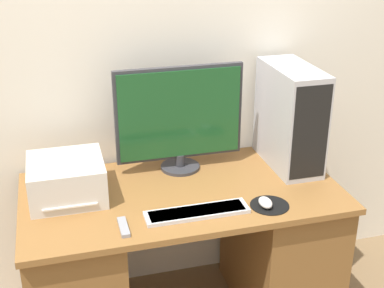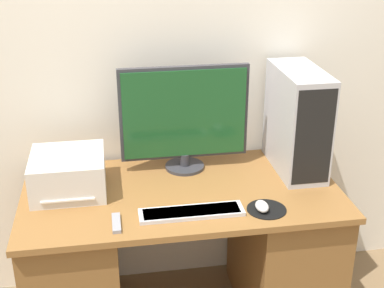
% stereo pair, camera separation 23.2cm
% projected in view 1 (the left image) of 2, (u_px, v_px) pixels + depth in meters
% --- Properties ---
extents(wall_back, '(6.40, 0.05, 2.70)m').
position_uv_depth(wall_back, '(159.00, 50.00, 2.69)').
color(wall_back, silver).
rests_on(wall_back, ground_plane).
extents(desk, '(1.50, 0.77, 0.78)m').
position_uv_depth(desk, '(182.00, 256.00, 2.68)').
color(desk, brown).
rests_on(desk, ground_plane).
extents(monitor, '(0.64, 0.20, 0.54)m').
position_uv_depth(monitor, '(180.00, 117.00, 2.64)').
color(monitor, '#333338').
rests_on(monitor, desk).
extents(keyboard, '(0.46, 0.11, 0.02)m').
position_uv_depth(keyboard, '(197.00, 212.00, 2.33)').
color(keyboard, silver).
rests_on(keyboard, desk).
extents(mousepad, '(0.18, 0.18, 0.00)m').
position_uv_depth(mousepad, '(270.00, 205.00, 2.40)').
color(mousepad, black).
rests_on(mousepad, desk).
extents(mouse, '(0.06, 0.09, 0.04)m').
position_uv_depth(mouse, '(265.00, 203.00, 2.38)').
color(mouse, silver).
rests_on(mouse, mousepad).
extents(computer_tower, '(0.20, 0.46, 0.52)m').
position_uv_depth(computer_tower, '(290.00, 117.00, 2.70)').
color(computer_tower, '#B2B2B7').
rests_on(computer_tower, desk).
extents(printer, '(0.34, 0.34, 0.18)m').
position_uv_depth(printer, '(67.00, 179.00, 2.44)').
color(printer, beige).
rests_on(printer, desk).
extents(remote_control, '(0.04, 0.14, 0.02)m').
position_uv_depth(remote_control, '(124.00, 227.00, 2.22)').
color(remote_control, gray).
rests_on(remote_control, desk).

